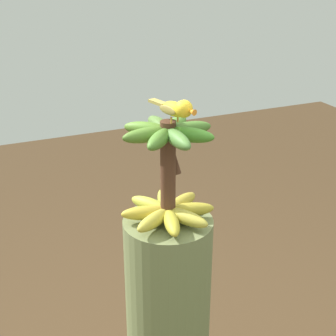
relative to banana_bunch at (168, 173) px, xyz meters
name	(u,v)px	position (x,y,z in m)	size (l,w,h in m)	color
banana_bunch	(168,173)	(0.00, 0.00, 0.00)	(0.28, 0.28, 0.31)	#4C2D1E
perched_bird	(177,109)	(0.01, -0.03, 0.19)	(0.07, 0.18, 0.07)	#C68933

